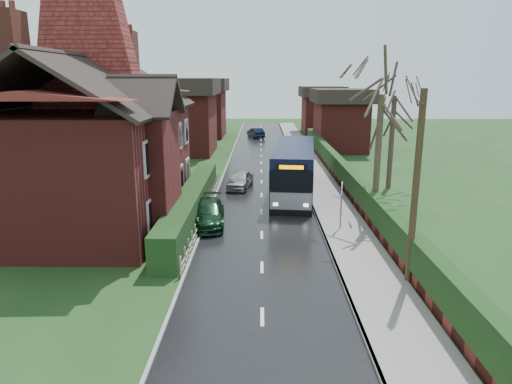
{
  "coord_description": "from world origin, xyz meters",
  "views": [
    {
      "loc": [
        -0.06,
        -19.4,
        7.54
      ],
      "look_at": [
        -0.3,
        3.66,
        1.8
      ],
      "focal_mm": 32.0,
      "sensor_mm": 36.0,
      "label": 1
    }
  ],
  "objects_px": {
    "brick_house": "(98,140)",
    "bus_stop_sign": "(341,199)",
    "car_green": "(207,213)",
    "telegraph_pole": "(416,189)",
    "car_silver": "(240,180)",
    "bus": "(294,170)"
  },
  "relations": [
    {
      "from": "car_green",
      "to": "telegraph_pole",
      "type": "distance_m",
      "value": 11.39
    },
    {
      "from": "telegraph_pole",
      "to": "car_silver",
      "type": "bearing_deg",
      "value": 135.91
    },
    {
      "from": "car_silver",
      "to": "telegraph_pole",
      "type": "relative_size",
      "value": 0.5
    },
    {
      "from": "car_silver",
      "to": "brick_house",
      "type": "bearing_deg",
      "value": -125.12
    },
    {
      "from": "car_green",
      "to": "bus",
      "type": "bearing_deg",
      "value": 49.02
    },
    {
      "from": "brick_house",
      "to": "bus",
      "type": "distance_m",
      "value": 12.65
    },
    {
      "from": "car_green",
      "to": "bus_stop_sign",
      "type": "distance_m",
      "value": 7.04
    },
    {
      "from": "brick_house",
      "to": "bus_stop_sign",
      "type": "bearing_deg",
      "value": -8.94
    },
    {
      "from": "brick_house",
      "to": "car_green",
      "type": "relative_size",
      "value": 3.28
    },
    {
      "from": "car_silver",
      "to": "bus_stop_sign",
      "type": "distance_m",
      "value": 10.8
    },
    {
      "from": "car_silver",
      "to": "bus_stop_sign",
      "type": "bearing_deg",
      "value": -49.28
    },
    {
      "from": "car_silver",
      "to": "telegraph_pole",
      "type": "bearing_deg",
      "value": -55.51
    },
    {
      "from": "brick_house",
      "to": "bus_stop_sign",
      "type": "xyz_separation_m",
      "value": [
        12.73,
        -2.0,
        -2.68
      ]
    },
    {
      "from": "car_silver",
      "to": "car_green",
      "type": "height_order",
      "value": "car_green"
    },
    {
      "from": "brick_house",
      "to": "car_green",
      "type": "distance_m",
      "value": 7.01
    },
    {
      "from": "car_green",
      "to": "telegraph_pole",
      "type": "relative_size",
      "value": 0.62
    },
    {
      "from": "bus",
      "to": "telegraph_pole",
      "type": "distance_m",
      "value": 14.42
    },
    {
      "from": "car_green",
      "to": "bus_stop_sign",
      "type": "height_order",
      "value": "bus_stop_sign"
    },
    {
      "from": "bus",
      "to": "bus_stop_sign",
      "type": "distance_m",
      "value": 7.94
    },
    {
      "from": "bus",
      "to": "brick_house",
      "type": "bearing_deg",
      "value": -146.18
    },
    {
      "from": "bus",
      "to": "telegraph_pole",
      "type": "bearing_deg",
      "value": -70.33
    },
    {
      "from": "bus",
      "to": "bus_stop_sign",
      "type": "relative_size",
      "value": 4.26
    }
  ]
}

